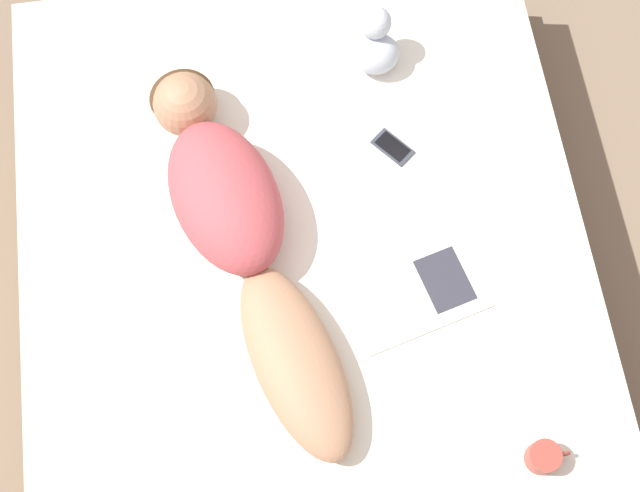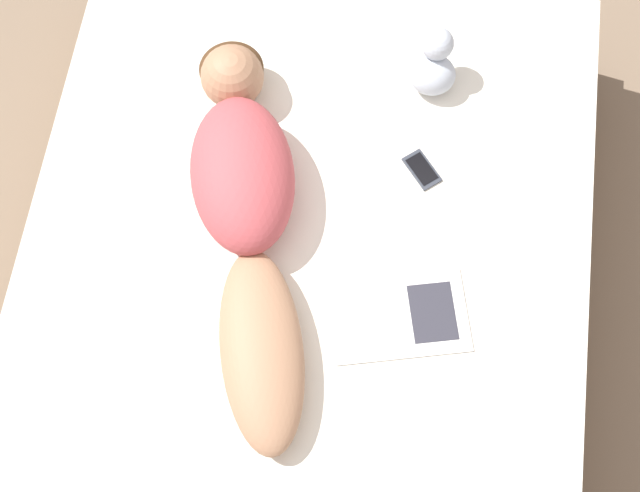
% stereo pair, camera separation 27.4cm
% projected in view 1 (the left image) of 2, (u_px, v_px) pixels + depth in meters
% --- Properties ---
extents(ground_plane, '(12.00, 12.00, 0.00)m').
position_uv_depth(ground_plane, '(305.00, 283.00, 3.25)').
color(ground_plane, '#7A6651').
extents(bed, '(1.84, 2.08, 0.47)m').
position_uv_depth(bed, '(304.00, 262.00, 3.03)').
color(bed, brown).
rests_on(bed, ground_plane).
extents(person, '(0.58, 1.36, 0.23)m').
position_uv_depth(person, '(237.00, 224.00, 2.71)').
color(person, '#A37556').
rests_on(person, bed).
extents(open_magazine, '(0.47, 0.36, 0.01)m').
position_uv_depth(open_magazine, '(415.00, 292.00, 2.74)').
color(open_magazine, white).
rests_on(open_magazine, bed).
extents(coffee_mug, '(0.13, 0.09, 0.08)m').
position_uv_depth(coffee_mug, '(544.00, 457.00, 2.53)').
color(coffee_mug, '#993D33').
rests_on(coffee_mug, bed).
extents(cell_phone, '(0.14, 0.15, 0.01)m').
position_uv_depth(cell_phone, '(393.00, 147.00, 2.91)').
color(cell_phone, '#333842').
rests_on(cell_phone, bed).
extents(plush_toy, '(0.16, 0.18, 0.22)m').
position_uv_depth(plush_toy, '(376.00, 44.00, 2.94)').
color(plush_toy, '#B2BCCC').
rests_on(plush_toy, bed).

